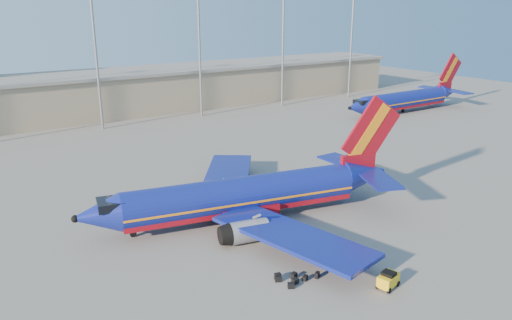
# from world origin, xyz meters

# --- Properties ---
(ground) EXTENTS (220.00, 220.00, 0.00)m
(ground) POSITION_xyz_m (0.00, 0.00, 0.00)
(ground) COLOR slate
(ground) RESTS_ON ground
(terminal_building) EXTENTS (122.00, 16.00, 8.50)m
(terminal_building) POSITION_xyz_m (10.00, 58.00, 4.32)
(terminal_building) COLOR gray
(terminal_building) RESTS_ON ground
(light_mast_row) EXTENTS (101.60, 1.60, 28.65)m
(light_mast_row) POSITION_xyz_m (5.00, 46.00, 17.55)
(light_mast_row) COLOR gray
(light_mast_row) RESTS_ON ground
(aircraft_main) EXTENTS (35.10, 33.44, 12.00)m
(aircraft_main) POSITION_xyz_m (-4.17, -1.79, 2.56)
(aircraft_main) COLOR navy
(aircraft_main) RESTS_ON ground
(aircraft_second) EXTENTS (33.69, 13.14, 11.42)m
(aircraft_second) POSITION_xyz_m (52.45, 26.12, 2.62)
(aircraft_second) COLOR navy
(aircraft_second) RESTS_ON ground
(baggage_tug) EXTENTS (2.11, 1.58, 1.36)m
(baggage_tug) POSITION_xyz_m (-2.23, -19.17, 0.71)
(baggage_tug) COLOR yellow
(baggage_tug) RESTS_ON ground
(luggage_pile) EXTENTS (3.58, 2.14, 0.54)m
(luggage_pile) POSITION_xyz_m (-7.94, -14.33, 0.23)
(luggage_pile) COLOR black
(luggage_pile) RESTS_ON ground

